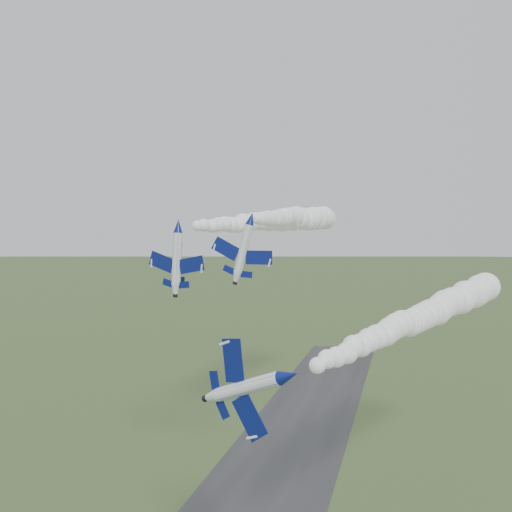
# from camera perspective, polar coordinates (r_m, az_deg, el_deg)

# --- Properties ---
(runway) EXTENTS (24.00, 260.00, 0.04)m
(runway) POSITION_cam_1_polar(r_m,az_deg,el_deg) (109.95, 0.72, -22.56)
(runway) COLOR #2A2B2D
(runway) RESTS_ON ground
(jet_lead) EXTENTS (7.06, 12.62, 10.06)m
(jet_lead) POSITION_cam_1_polar(r_m,az_deg,el_deg) (57.50, 3.25, -11.89)
(jet_lead) COLOR white
(smoke_trail_jet_lead) EXTENTS (28.36, 63.22, 5.46)m
(smoke_trail_jet_lead) POSITION_cam_1_polar(r_m,az_deg,el_deg) (88.59, 16.42, -5.74)
(smoke_trail_jet_lead) COLOR white
(jet_pair_left) EXTENTS (10.65, 12.51, 3.13)m
(jet_pair_left) POSITION_cam_1_polar(r_m,az_deg,el_deg) (91.80, -7.82, 3.02)
(jet_pair_left) COLOR white
(smoke_trail_jet_pair_left) EXTENTS (20.43, 68.00, 5.76)m
(smoke_trail_jet_pair_left) POSITION_cam_1_polar(r_m,az_deg,el_deg) (123.95, 1.95, 3.50)
(smoke_trail_jet_pair_left) COLOR white
(jet_pair_right) EXTENTS (9.44, 11.61, 3.49)m
(jet_pair_right) POSITION_cam_1_polar(r_m,az_deg,el_deg) (87.80, -0.51, 3.80)
(jet_pair_right) COLOR white
(smoke_trail_jet_pair_right) EXTENTS (9.35, 58.48, 4.77)m
(smoke_trail_jet_pair_right) POSITION_cam_1_polar(r_m,az_deg,el_deg) (119.16, 2.87, 3.88)
(smoke_trail_jet_pair_right) COLOR white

